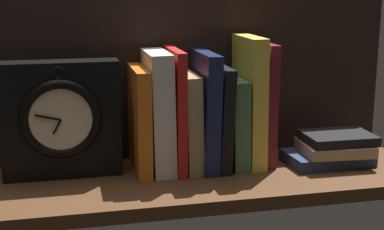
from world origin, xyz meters
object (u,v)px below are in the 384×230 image
at_px(book_stack_side, 332,149).
at_px(framed_clock, 61,119).
at_px(book_maroon_dawkins, 263,103).
at_px(book_red_requiem, 175,110).
at_px(book_black_skeptic, 218,116).
at_px(book_green_romantic, 232,121).
at_px(book_yellow_seinlanguage, 249,101).
at_px(book_navy_bierce, 204,110).
at_px(book_tan_shortstories, 188,121).
at_px(book_orange_pandolfini, 140,120).
at_px(book_white_catcher, 158,111).

bearing_deg(book_stack_side, framed_clock, 174.84).
bearing_deg(framed_clock, book_maroon_dawkins, 0.01).
bearing_deg(book_red_requiem, book_stack_side, -8.68).
bearing_deg(book_black_skeptic, book_maroon_dawkins, 0.00).
relative_size(book_green_romantic, book_stack_side, 1.02).
bearing_deg(book_yellow_seinlanguage, book_black_skeptic, 180.00).
relative_size(book_navy_bierce, book_yellow_seinlanguage, 0.89).
relative_size(book_tan_shortstories, book_maroon_dawkins, 0.77).
distance_m(book_orange_pandolfini, framed_clock, 0.15).
xyz_separation_m(book_white_catcher, framed_clock, (-0.19, -0.00, -0.01)).
relative_size(book_red_requiem, book_stack_side, 1.37).
height_order(book_white_catcher, framed_clock, book_white_catcher).
relative_size(book_tan_shortstories, book_navy_bierce, 0.82).
bearing_deg(book_green_romantic, framed_clock, -179.99).
distance_m(book_white_catcher, book_yellow_seinlanguage, 0.19).
bearing_deg(book_tan_shortstories, book_black_skeptic, 0.00).
bearing_deg(book_white_catcher, book_black_skeptic, 0.00).
relative_size(book_tan_shortstories, book_green_romantic, 1.07).
bearing_deg(book_yellow_seinlanguage, book_tan_shortstories, 180.00).
xyz_separation_m(book_green_romantic, book_stack_side, (0.20, -0.05, -0.06)).
height_order(book_maroon_dawkins, framed_clock, book_maroon_dawkins).
bearing_deg(book_green_romantic, book_white_catcher, 180.00).
distance_m(book_tan_shortstories, book_black_skeptic, 0.06).
height_order(book_orange_pandolfini, book_stack_side, book_orange_pandolfini).
xyz_separation_m(book_navy_bierce, book_green_romantic, (0.06, 0.00, -0.03)).
bearing_deg(book_red_requiem, book_yellow_seinlanguage, 0.00).
relative_size(book_white_catcher, book_black_skeptic, 1.15).
relative_size(book_red_requiem, book_navy_bierce, 1.03).
bearing_deg(book_green_romantic, book_tan_shortstories, 180.00).
bearing_deg(book_tan_shortstories, book_yellow_seinlanguage, 0.00).
height_order(book_navy_bierce, book_green_romantic, book_navy_bierce).
relative_size(book_white_catcher, book_yellow_seinlanguage, 0.90).
height_order(book_navy_bierce, book_stack_side, book_navy_bierce).
distance_m(book_orange_pandolfini, book_stack_side, 0.40).
xyz_separation_m(book_yellow_seinlanguage, framed_clock, (-0.37, -0.00, -0.02)).
height_order(book_green_romantic, book_stack_side, book_green_romantic).
height_order(book_white_catcher, book_tan_shortstories, book_white_catcher).
bearing_deg(framed_clock, book_green_romantic, 0.01).
distance_m(book_white_catcher, book_green_romantic, 0.15).
distance_m(book_tan_shortstories, book_navy_bierce, 0.04).
relative_size(book_maroon_dawkins, book_stack_side, 1.41).
xyz_separation_m(book_orange_pandolfini, book_white_catcher, (0.04, 0.00, 0.01)).
xyz_separation_m(book_white_catcher, book_tan_shortstories, (0.06, 0.00, -0.02)).
bearing_deg(book_maroon_dawkins, book_orange_pandolfini, -180.00).
relative_size(book_navy_bierce, book_green_romantic, 1.29).
relative_size(book_black_skeptic, book_green_romantic, 1.14).
height_order(book_orange_pandolfini, book_yellow_seinlanguage, book_yellow_seinlanguage).
xyz_separation_m(book_tan_shortstories, book_yellow_seinlanguage, (0.13, 0.00, 0.03)).
bearing_deg(book_maroon_dawkins, book_navy_bierce, 180.00).
xyz_separation_m(book_white_catcher, book_green_romantic, (0.15, 0.00, -0.03)).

